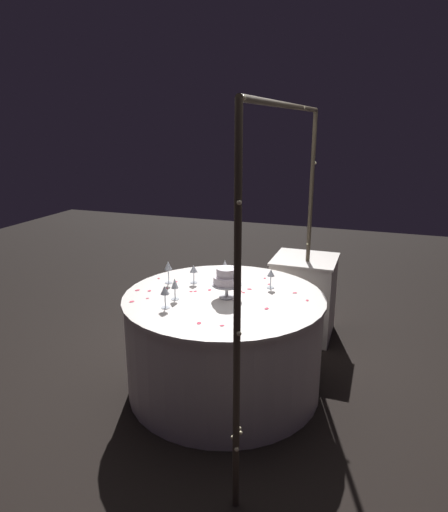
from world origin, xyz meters
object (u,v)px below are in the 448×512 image
Objects in this scene: decorative_arch at (286,216)px; side_table at (303,297)px; wine_glass_2 at (175,285)px; wine_glass_5 at (194,270)px; wine_glass_1 at (225,265)px; main_table at (224,343)px; tiered_cake at (227,279)px; wine_glass_3 at (271,274)px; wine_glass_4 at (165,291)px; wine_glass_0 at (168,266)px.

decorative_arch is 1.54m from side_table.
decorative_arch is at bearing 1.83° from side_table.
wine_glass_5 is (-0.37, -0.01, -0.00)m from wine_glass_2.
side_table is 4.92× the size of wine_glass_2.
main_table is at bearing 18.37° from wine_glass_1.
tiered_cake reaches higher than wine_glass_5.
wine_glass_1 is at bearing -102.65° from wine_glass_3.
wine_glass_1 is (-0.37, -0.12, 0.50)m from main_table.
wine_glass_4 reaches higher than main_table.
wine_glass_4 is (0.17, 0.01, 0.01)m from wine_glass_2.
decorative_arch is 0.94m from wine_glass_5.
wine_glass_3 is at bearing 77.35° from wine_glass_1.
wine_glass_0 is at bearing -102.58° from main_table.
tiered_cake is (0.04, -0.41, -0.48)m from decorative_arch.
wine_glass_2 is 1.06× the size of wine_glass_3.
main_table is 0.63m from wine_glass_1.
wine_glass_2 is at bearing -59.01° from main_table.
decorative_arch is 0.97m from wine_glass_4.
side_table is at bearing 160.71° from main_table.
tiered_cake is at bearing 21.10° from wine_glass_1.
wine_glass_5 is (-0.18, -0.32, 0.50)m from main_table.
main_table is 10.02× the size of wine_glass_3.
wine_glass_5 is at bearing 110.07° from wine_glass_0.
wine_glass_3 is (-0.28, -0.16, -0.52)m from decorative_arch.
wine_glass_0 is 1.23× the size of wine_glass_3.
decorative_arch reaches higher than wine_glass_2.
wine_glass_2 reaches higher than wine_glass_3.
wine_glass_4 is (0.47, 0.20, -0.02)m from wine_glass_0.
wine_glass_1 reaches higher than side_table.
side_table is (-1.16, -0.04, -1.01)m from decorative_arch.
wine_glass_5 is (-0.18, -0.76, -0.52)m from decorative_arch.
wine_glass_5 is (-0.54, -0.02, -0.01)m from wine_glass_4.
decorative_arch reaches higher than main_table.
decorative_arch is at bearing 83.11° from wine_glass_0.
wine_glass_2 is 0.75m from wine_glass_3.
decorative_arch reaches higher than wine_glass_0.
main_table is 9.47× the size of wine_glass_2.
decorative_arch is 2.80× the size of side_table.
wine_glass_1 is 1.06× the size of wine_glass_3.
decorative_arch is at bearing 94.91° from tiered_cake.
main_table is 1.92× the size of side_table.
decorative_arch is 1.46× the size of main_table.
tiered_cake is 0.46m from wine_glass_4.
side_table is 1.02m from wine_glass_3.
main_table is at bearing -137.14° from tiered_cake.
decorative_arch is 0.61m from wine_glass_3.
side_table is 5.21× the size of wine_glass_3.
wine_glass_0 is at bearing -69.93° from wine_glass_5.
side_table is at bearing 162.72° from tiered_cake.
decorative_arch is 1.11m from main_table.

